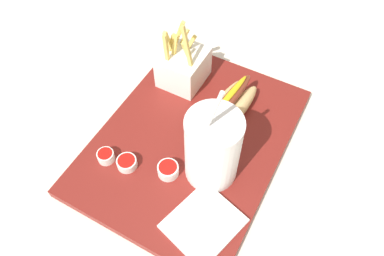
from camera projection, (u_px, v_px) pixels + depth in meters
ground_plane at (192, 145)px, 0.73m from camera, size 2.40×2.40×0.02m
food_tray at (192, 140)px, 0.71m from camera, size 0.45×0.34×0.02m
soda_cup at (212, 148)px, 0.60m from camera, size 0.09×0.09×0.22m
fries_basket at (183, 66)px, 0.76m from camera, size 0.09×0.09×0.16m
hot_dog_1 at (230, 105)px, 0.72m from camera, size 0.16×0.08×0.07m
ketchup_cup_1 at (127, 163)px, 0.66m from camera, size 0.04×0.04×0.02m
ketchup_cup_2 at (167, 169)px, 0.65m from camera, size 0.04×0.04×0.02m
ketchup_cup_3 at (106, 156)px, 0.67m from camera, size 0.03×0.03×0.02m
napkin_stack at (203, 223)px, 0.60m from camera, size 0.14×0.13×0.01m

